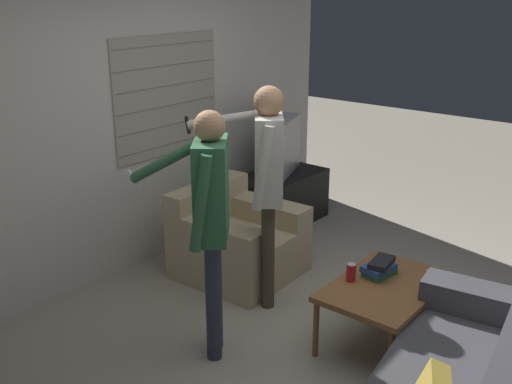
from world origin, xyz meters
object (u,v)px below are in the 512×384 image
at_px(armchair_beige, 235,240).
at_px(person_left_standing, 210,207).
at_px(coffee_table, 385,290).
at_px(book_stack, 380,268).
at_px(tv, 281,147).
at_px(spare_remote, 436,273).
at_px(soda_can, 351,272).
at_px(person_right_standing, 267,170).

height_order(armchair_beige, person_left_standing, person_left_standing).
height_order(coffee_table, person_left_standing, person_left_standing).
bearing_deg(book_stack, armchair_beige, 86.44).
relative_size(tv, book_stack, 3.02).
bearing_deg(spare_remote, person_left_standing, 116.29).
xyz_separation_m(tv, soda_can, (-1.46, -1.69, -0.30)).
relative_size(person_left_standing, soda_can, 13.31).
xyz_separation_m(coffee_table, book_stack, (0.09, 0.10, 0.10)).
bearing_deg(person_right_standing, person_left_standing, 151.26).
bearing_deg(person_right_standing, spare_remote, -110.22).
relative_size(tv, person_right_standing, 0.47).
height_order(armchair_beige, person_right_standing, person_right_standing).
bearing_deg(soda_can, armchair_beige, 77.81).
height_order(person_right_standing, spare_remote, person_right_standing).
xyz_separation_m(tv, spare_remote, (-1.01, -2.11, -0.35)).
distance_m(tv, book_stack, 2.23).
distance_m(coffee_table, spare_remote, 0.42).
distance_m(coffee_table, person_right_standing, 1.20).
height_order(armchair_beige, spare_remote, armchair_beige).
height_order(coffee_table, tv, tv).
height_order(armchair_beige, soda_can, armchair_beige).
bearing_deg(armchair_beige, book_stack, 84.34).
bearing_deg(spare_remote, tv, 42.55).
distance_m(armchair_beige, tv, 1.35).
height_order(person_left_standing, spare_remote, person_left_standing).
bearing_deg(person_right_standing, coffee_table, -126.05).
relative_size(person_left_standing, spare_remote, 12.38).
bearing_deg(armchair_beige, soda_can, 75.71).
distance_m(person_right_standing, soda_can, 0.96).
distance_m(person_left_standing, soda_can, 1.10).
bearing_deg(spare_remote, soda_can, 115.27).
bearing_deg(coffee_table, soda_can, 114.57).
xyz_separation_m(coffee_table, person_left_standing, (-0.82, 0.84, 0.65)).
bearing_deg(person_right_standing, armchair_beige, 26.15).
distance_m(armchair_beige, soda_can, 1.34).
xyz_separation_m(book_stack, soda_can, (-0.19, 0.12, 0.00)).
relative_size(person_right_standing, spare_remote, 12.64).
height_order(tv, soda_can, tv).
height_order(tv, spare_remote, tv).
bearing_deg(coffee_table, spare_remote, -30.01).
bearing_deg(coffee_table, person_left_standing, 134.21).
distance_m(armchair_beige, book_stack, 1.43).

